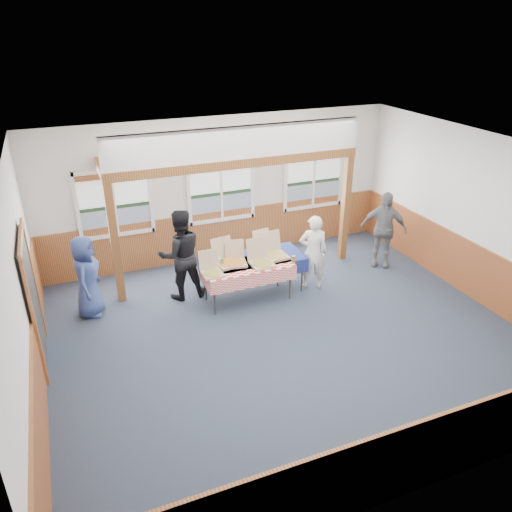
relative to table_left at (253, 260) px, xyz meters
The scene contains 31 objects.
floor 1.76m from the table_left, 90.70° to the right, with size 8.00×8.00×0.00m, color #273040.
ceiling 2.97m from the table_left, 90.70° to the right, with size 8.00×8.00×0.00m, color white.
wall_back 2.08m from the table_left, 90.60° to the left, with size 8.00×8.00×0.00m, color silver.
wall_front 5.19m from the table_left, 90.22° to the right, with size 8.00×8.00×0.00m, color silver.
wall_left 4.42m from the table_left, 158.08° to the right, with size 8.00×8.00×0.00m, color silver.
wall_right 4.39m from the table_left, 22.11° to the right, with size 8.00×8.00×0.00m, color silver.
wainscot_back 1.86m from the table_left, 90.61° to the left, with size 7.98×0.05×1.10m, color brown.
wainscot_front 5.09m from the table_left, 90.22° to the right, with size 7.98×0.05×1.10m, color brown.
wainscot_left 4.31m from the table_left, 157.96° to the right, with size 0.05×6.98×1.10m, color brown.
wainscot_right 4.28m from the table_left, 22.24° to the right, with size 0.05×6.98×1.10m, color brown.
cased_opening 4.06m from the table_left, 169.78° to the right, with size 0.06×1.30×2.10m, color #2E2E2E.
window_left 3.12m from the table_left, 141.58° to the left, with size 1.56×0.10×1.46m.
window_mid 2.08m from the table_left, 90.62° to the left, with size 1.56×0.10×1.46m.
window_right 3.09m from the table_left, 38.90° to the left, with size 1.56×0.10×1.46m.
post_left 2.66m from the table_left, 164.84° to the left, with size 0.15×0.15×2.40m, color #5C3614.
post_right 2.62m from the table_left, 15.39° to the left, with size 0.15×0.15×2.40m, color #5C3614.
cross_beam 1.91m from the table_left, 91.67° to the left, with size 5.15×0.18×0.18m, color #5C3614.
table_left is the anchor object (origin of this frame).
table_right 0.33m from the table_left, 129.96° to the right, with size 1.88×1.41×0.76m.
pizza_box_a 0.42m from the table_left, 164.48° to the right, with size 0.45×0.52×0.41m.
pizza_box_b 0.40m from the table_left, 25.15° to the left, with size 0.44×0.51×0.41m.
pizza_box_c 1.03m from the table_left, 160.06° to the right, with size 0.37×0.46×0.41m.
pizza_box_d 0.58m from the table_left, behind, with size 0.49×0.57×0.46m.
pizza_box_e 0.35m from the table_left, 83.16° to the right, with size 0.44×0.53×0.46m.
pizza_box_f 0.47m from the table_left, 13.68° to the right, with size 0.45×0.54×0.46m.
veggie_tray 0.75m from the table_left, behind, with size 0.42×0.42×0.09m.
drink_glass 0.82m from the table_left, 37.96° to the right, with size 0.07×0.07×0.15m, color #906318.
woman_white 1.22m from the table_left, 12.60° to the right, with size 0.57×0.38×1.57m, color white.
woman_black 1.42m from the table_left, 165.26° to the left, with size 0.89×0.69×1.83m, color black.
man_blue 3.14m from the table_left, behind, with size 0.77×0.50×1.57m, color #32457F.
person_grey 3.10m from the table_left, ahead, with size 1.00×0.42×1.71m, color slate.
Camera 1 is at (-3.25, -6.59, 5.06)m, focal length 35.00 mm.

